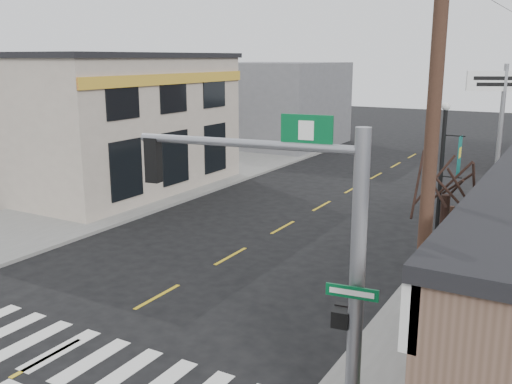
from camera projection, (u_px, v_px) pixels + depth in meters
The scene contains 14 objects.
ground at pixel (47, 358), 13.24m from camera, with size 140.00×140.00×0.00m, color black.
sidewalk_left at pixel (132, 195), 28.55m from camera, with size 6.00×38.00×0.13m, color slate.
center_line at pixel (231, 256), 19.99m from camera, with size 0.12×56.00×0.01m, color gold.
crosswalk at pixel (61, 350), 13.58m from camera, with size 11.00×2.20×0.01m, color silver.
left_building at pixel (85, 122), 30.56m from camera, with size 12.00×12.00×6.80m, color #B4A796.
bldg_distant_left at pixel (275, 104), 44.84m from camera, with size 9.00×10.00×6.40m, color slate.
traffic_signal_pole at pixel (320, 250), 9.79m from camera, with size 4.56×0.37×5.77m.
guide_sign at pixel (476, 249), 14.56m from camera, with size 1.68×0.14×2.93m.
fire_hydrant at pixel (464, 308), 14.61m from camera, with size 0.24×0.24×0.77m.
ped_crossing_sign at pixel (498, 211), 17.87m from camera, with size 1.12×0.08×2.90m.
lamp_post at pixel (443, 170), 18.83m from camera, with size 0.68×0.54×5.27m.
dance_center_sign at pixel (503, 103), 23.08m from camera, with size 3.02×0.19×6.43m.
bare_tree at pixel (448, 170), 13.74m from camera, with size 2.56×2.56×5.11m.
utility_pole_near at pixel (431, 149), 10.35m from camera, with size 1.72×0.26×9.86m.
Camera 1 is at (10.18, -7.99, 6.81)m, focal length 40.00 mm.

